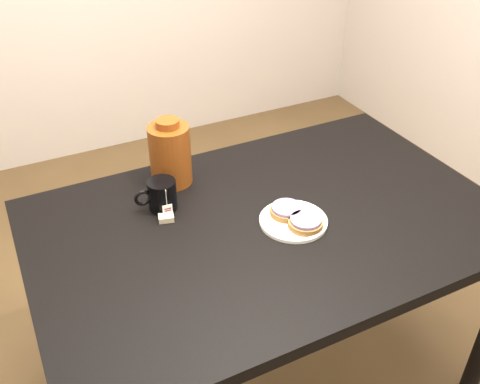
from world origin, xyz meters
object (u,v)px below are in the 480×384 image
at_px(teabag_pouch, 166,218).
at_px(bagel_package, 170,154).
at_px(table, 269,240).
at_px(mug, 162,195).
at_px(plate, 293,220).
at_px(bagel_front, 305,223).
at_px(bagel_back, 287,210).

xyz_separation_m(teabag_pouch, bagel_package, (0.09, 0.19, 0.10)).
height_order(table, mug, mug).
bearing_deg(plate, table, 138.73).
distance_m(plate, bagel_front, 0.05).
xyz_separation_m(bagel_back, mug, (-0.32, 0.21, 0.03)).
bearing_deg(mug, bagel_back, -29.67).
distance_m(bagel_back, bagel_front, 0.08).
bearing_deg(teabag_pouch, bagel_package, 64.62).
bearing_deg(teabag_pouch, mug, 79.55).
height_order(bagel_front, teabag_pouch, bagel_front).
height_order(teabag_pouch, bagel_package, bagel_package).
bearing_deg(mug, bagel_front, -36.70).
relative_size(plate, bagel_front, 1.46).
distance_m(table, plate, 0.12).
xyz_separation_m(plate, bagel_back, (-0.00, 0.03, 0.02)).
bearing_deg(bagel_package, mug, -121.68).
height_order(mug, bagel_package, bagel_package).
bearing_deg(bagel_front, mug, 139.76).
height_order(plate, mug, mug).
distance_m(table, bagel_front, 0.16).
relative_size(bagel_front, bagel_package, 0.62).
xyz_separation_m(bagel_front, teabag_pouch, (-0.35, 0.22, -0.01)).
height_order(mug, teabag_pouch, mug).
bearing_deg(bagel_package, plate, -56.92).
height_order(plate, teabag_pouch, teabag_pouch).
distance_m(table, teabag_pouch, 0.32).
bearing_deg(mug, bagel_package, 61.86).
bearing_deg(bagel_back, mug, 146.79).
bearing_deg(plate, mug, 143.12).
distance_m(plate, teabag_pouch, 0.38).
relative_size(bagel_back, bagel_front, 0.75).
distance_m(mug, bagel_package, 0.16).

